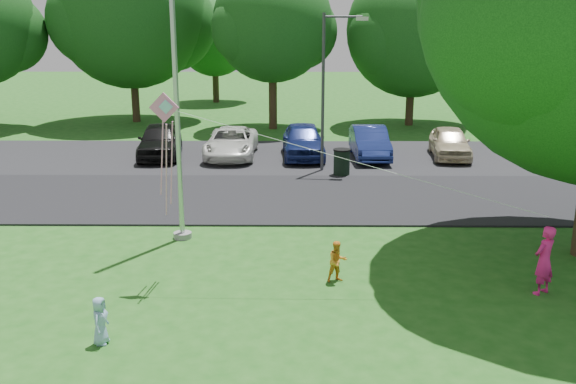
{
  "coord_description": "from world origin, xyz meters",
  "views": [
    {
      "loc": [
        -0.42,
        -11.7,
        5.91
      ],
      "look_at": [
        -0.58,
        4.0,
        1.6
      ],
      "focal_mm": 40.0,
      "sensor_mm": 36.0,
      "label": 1
    }
  ],
  "objects_px": {
    "woman": "(544,260)",
    "child_blue": "(100,321)",
    "child_yellow": "(337,261)",
    "trash_can": "(342,162)",
    "flagpole": "(176,86)",
    "street_lamp": "(329,78)",
    "kite": "(174,129)"
  },
  "relations": [
    {
      "from": "woman",
      "to": "child_blue",
      "type": "relative_size",
      "value": 1.68
    },
    {
      "from": "child_yellow",
      "to": "trash_can",
      "type": "bearing_deg",
      "value": 64.71
    },
    {
      "from": "trash_can",
      "to": "child_yellow",
      "type": "xyz_separation_m",
      "value": [
        -0.82,
        -10.14,
        -0.04
      ]
    },
    {
      "from": "flagpole",
      "to": "child_blue",
      "type": "distance_m",
      "value": 7.0
    },
    {
      "from": "woman",
      "to": "flagpole",
      "type": "bearing_deg",
      "value": -59.47
    },
    {
      "from": "child_yellow",
      "to": "child_blue",
      "type": "height_order",
      "value": "child_yellow"
    },
    {
      "from": "flagpole",
      "to": "trash_can",
      "type": "distance_m",
      "value": 9.43
    },
    {
      "from": "flagpole",
      "to": "trash_can",
      "type": "xyz_separation_m",
      "value": [
        4.89,
        7.19,
        -3.64
      ]
    },
    {
      "from": "street_lamp",
      "to": "child_yellow",
      "type": "xyz_separation_m",
      "value": [
        -0.34,
        -10.86,
        -3.15
      ]
    },
    {
      "from": "woman",
      "to": "child_yellow",
      "type": "bearing_deg",
      "value": -44.76
    },
    {
      "from": "flagpole",
      "to": "street_lamp",
      "type": "xyz_separation_m",
      "value": [
        4.41,
        7.91,
        -0.53
      ]
    },
    {
      "from": "child_yellow",
      "to": "child_blue",
      "type": "bearing_deg",
      "value": -167.83
    },
    {
      "from": "child_blue",
      "to": "kite",
      "type": "distance_m",
      "value": 4.42
    },
    {
      "from": "flagpole",
      "to": "child_yellow",
      "type": "xyz_separation_m",
      "value": [
        4.07,
        -2.95,
        -3.68
      ]
    },
    {
      "from": "trash_can",
      "to": "child_yellow",
      "type": "bearing_deg",
      "value": -94.61
    },
    {
      "from": "kite",
      "to": "trash_can",
      "type": "bearing_deg",
      "value": 68.8
    },
    {
      "from": "woman",
      "to": "child_yellow",
      "type": "xyz_separation_m",
      "value": [
        -4.46,
        0.63,
        -0.3
      ]
    },
    {
      "from": "child_blue",
      "to": "woman",
      "type": "bearing_deg",
      "value": -70.08
    },
    {
      "from": "street_lamp",
      "to": "child_blue",
      "type": "height_order",
      "value": "street_lamp"
    },
    {
      "from": "child_blue",
      "to": "kite",
      "type": "bearing_deg",
      "value": -12.63
    },
    {
      "from": "child_blue",
      "to": "kite",
      "type": "xyz_separation_m",
      "value": [
        0.98,
        3.0,
        3.09
      ]
    },
    {
      "from": "trash_can",
      "to": "kite",
      "type": "bearing_deg",
      "value": -113.66
    },
    {
      "from": "street_lamp",
      "to": "trash_can",
      "type": "bearing_deg",
      "value": -49.86
    },
    {
      "from": "flagpole",
      "to": "street_lamp",
      "type": "bearing_deg",
      "value": 60.86
    },
    {
      "from": "flagpole",
      "to": "kite",
      "type": "bearing_deg",
      "value": -80.97
    },
    {
      "from": "flagpole",
      "to": "child_blue",
      "type": "xyz_separation_m",
      "value": [
        -0.52,
        -5.92,
        -3.7
      ]
    },
    {
      "from": "trash_can",
      "to": "kite",
      "type": "relative_size",
      "value": 0.12
    },
    {
      "from": "flagpole",
      "to": "child_blue",
      "type": "relative_size",
      "value": 10.77
    },
    {
      "from": "flagpole",
      "to": "street_lamp",
      "type": "distance_m",
      "value": 9.07
    },
    {
      "from": "trash_can",
      "to": "woman",
      "type": "relative_size",
      "value": 0.67
    },
    {
      "from": "woman",
      "to": "kite",
      "type": "bearing_deg",
      "value": -41.43
    },
    {
      "from": "street_lamp",
      "to": "child_yellow",
      "type": "relative_size",
      "value": 6.22
    }
  ]
}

